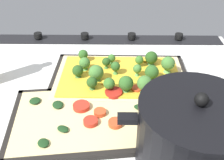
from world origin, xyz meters
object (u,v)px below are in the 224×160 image
(baking_tray_front, at_px, (120,79))
(baking_tray_back, at_px, (90,119))
(cooking_pot, at_px, (193,134))
(broccoli_pizza, at_px, (122,75))
(veggie_pizza_back, at_px, (91,116))

(baking_tray_front, bearing_deg, baking_tray_back, 66.31)
(baking_tray_front, bearing_deg, cooking_pot, 115.32)
(baking_tray_back, height_order, cooking_pot, cooking_pot)
(broccoli_pizza, relative_size, veggie_pizza_back, 1.00)
(cooking_pot, bearing_deg, baking_tray_front, -64.68)
(broccoli_pizza, height_order, baking_tray_back, broccoli_pizza)
(veggie_pizza_back, distance_m, cooking_pot, 0.23)
(broccoli_pizza, xyz_separation_m, baking_tray_back, (0.07, 0.16, -0.02))
(broccoli_pizza, distance_m, baking_tray_back, 0.17)
(baking_tray_front, xyz_separation_m, broccoli_pizza, (-0.00, 0.00, 0.02))
(broccoli_pizza, bearing_deg, veggie_pizza_back, 64.89)
(baking_tray_front, distance_m, baking_tray_back, 0.18)
(cooking_pot, bearing_deg, broccoli_pizza, -64.99)
(baking_tray_back, xyz_separation_m, cooking_pot, (-0.20, 0.11, 0.07))
(broccoli_pizza, xyz_separation_m, cooking_pot, (-0.12, 0.27, 0.05))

